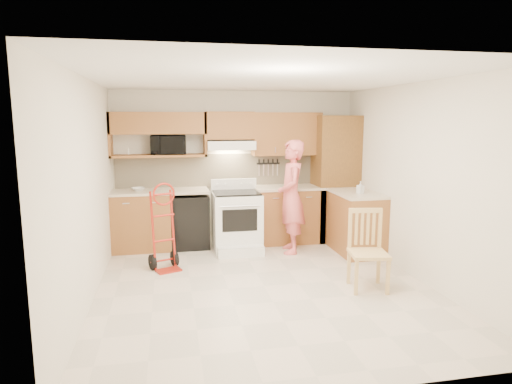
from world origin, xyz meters
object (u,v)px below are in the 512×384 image
object	(u,v)px
hand_truck	(165,231)
person	(291,197)
range	(237,216)
dining_chair	(369,251)
microwave	(168,145)

from	to	relation	value
hand_truck	person	bearing A→B (deg)	-6.97
range	dining_chair	distance (m)	2.33
hand_truck	dining_chair	distance (m)	2.68
hand_truck	dining_chair	xyz separation A→B (m)	(2.40, -1.20, -0.06)
person	dining_chair	xyz separation A→B (m)	(0.49, -1.68, -0.39)
range	microwave	bearing A→B (deg)	154.71
hand_truck	range	bearing A→B (deg)	12.44
microwave	hand_truck	distance (m)	1.64
microwave	dining_chair	size ratio (longest dim) A/B	0.57
range	hand_truck	bearing A→B (deg)	-146.46
microwave	hand_truck	size ratio (longest dim) A/B	0.50
range	hand_truck	world-z (taller)	range
person	hand_truck	world-z (taller)	person
hand_truck	dining_chair	bearing A→B (deg)	-47.73
microwave	person	xyz separation A→B (m)	(1.82, -0.74, -0.77)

